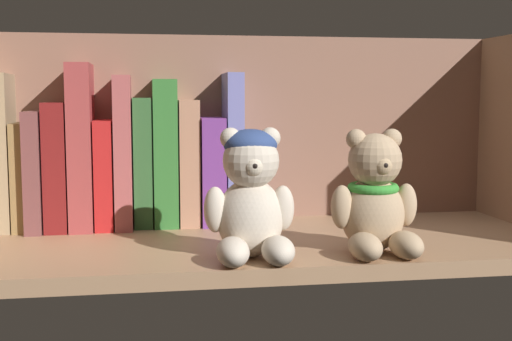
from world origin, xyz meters
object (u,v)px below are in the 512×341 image
(book_1, at_px, (24,175))
(book_11, at_px, (231,148))
(book_2, at_px, (39,169))
(book_3, at_px, (60,165))
(teddy_bear_smaller, at_px, (375,200))
(teddy_bear_larger, at_px, (251,197))
(book_4, at_px, (83,146))
(book_6, at_px, (124,151))
(book_9, at_px, (188,162))
(book_8, at_px, (165,152))
(book_10, at_px, (211,170))
(book_7, at_px, (143,161))
(book_5, at_px, (106,172))
(book_0, at_px, (7,152))

(book_1, xyz_separation_m, book_11, (0.30, 0.00, 0.04))
(book_11, bearing_deg, book_2, 180.00)
(book_3, xyz_separation_m, teddy_bear_smaller, (0.40, -0.24, -0.03))
(book_2, height_order, teddy_bear_larger, book_2)
(book_4, height_order, book_6, book_4)
(book_1, relative_size, book_3, 0.84)
(book_1, xyz_separation_m, book_3, (0.05, 0.00, 0.01))
(book_3, distance_m, book_9, 0.19)
(book_1, distance_m, book_3, 0.05)
(book_3, distance_m, teddy_bear_larger, 0.34)
(book_8, bearing_deg, book_11, 0.00)
(book_9, bearing_deg, book_10, 0.00)
(book_2, xyz_separation_m, book_10, (0.25, 0.00, -0.01))
(book_10, bearing_deg, book_6, 180.00)
(book_7, bearing_deg, book_2, 180.00)
(book_11, bearing_deg, book_1, 180.00)
(book_3, height_order, book_8, book_8)
(book_6, xyz_separation_m, book_7, (0.03, 0.00, -0.02))
(teddy_bear_smaller, bearing_deg, book_11, 120.97)
(book_5, xyz_separation_m, book_10, (0.16, 0.00, 0.00))
(book_4, relative_size, teddy_bear_larger, 1.53)
(book_5, distance_m, teddy_bear_larger, 0.30)
(book_2, distance_m, book_8, 0.18)
(book_0, xyz_separation_m, book_8, (0.22, 0.00, -0.00))
(book_3, bearing_deg, teddy_bear_larger, -44.80)
(book_3, height_order, book_6, book_6)
(book_4, relative_size, teddy_bear_smaller, 1.56)
(book_8, height_order, book_10, book_8)
(book_11, bearing_deg, book_8, 180.00)
(book_11, bearing_deg, book_7, 180.00)
(book_1, bearing_deg, book_0, 180.00)
(book_8, relative_size, teddy_bear_smaller, 1.42)
(book_0, distance_m, book_7, 0.19)
(teddy_bear_smaller, bearing_deg, book_5, 144.06)
(book_2, height_order, book_11, book_11)
(book_2, distance_m, teddy_bear_smaller, 0.49)
(book_8, bearing_deg, book_3, 180.00)
(book_3, distance_m, book_10, 0.22)
(book_1, bearing_deg, book_11, 0.00)
(book_9, relative_size, teddy_bear_smaller, 1.22)
(book_9, distance_m, book_11, 0.07)
(book_11, bearing_deg, book_5, 180.00)
(book_6, height_order, book_8, book_6)
(book_2, height_order, book_5, book_2)
(book_8, relative_size, teddy_bear_larger, 1.39)
(book_0, distance_m, book_11, 0.32)
(book_2, xyz_separation_m, book_4, (0.06, 0.00, 0.03))
(book_1, xyz_separation_m, book_9, (0.24, 0.00, 0.02))
(book_2, height_order, book_6, book_6)
(book_3, height_order, book_7, book_7)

